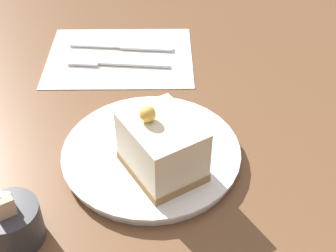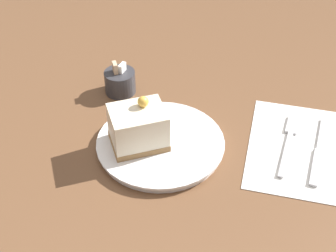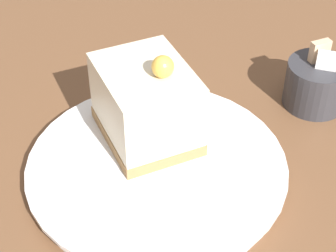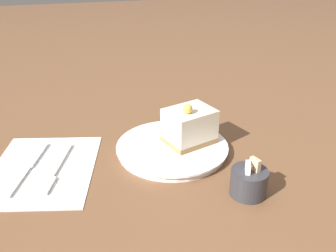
{
  "view_description": "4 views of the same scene",
  "coord_description": "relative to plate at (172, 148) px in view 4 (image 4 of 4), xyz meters",
  "views": [
    {
      "loc": [
        -0.4,
        0.12,
        0.42
      ],
      "look_at": [
        0.01,
        0.02,
        0.07
      ],
      "focal_mm": 50.0,
      "sensor_mm": 36.0,
      "label": 1
    },
    {
      "loc": [
        0.05,
        -0.58,
        0.57
      ],
      "look_at": [
        0.04,
        0.03,
        0.06
      ],
      "focal_mm": 50.0,
      "sensor_mm": 36.0,
      "label": 2
    },
    {
      "loc": [
        0.38,
        0.01,
        0.36
      ],
      "look_at": [
        0.03,
        0.05,
        0.06
      ],
      "focal_mm": 60.0,
      "sensor_mm": 36.0,
      "label": 3
    },
    {
      "loc": [
        0.21,
        0.68,
        0.4
      ],
      "look_at": [
        0.04,
        0.05,
        0.07
      ],
      "focal_mm": 40.0,
      "sensor_mm": 36.0,
      "label": 4
    }
  ],
  "objects": [
    {
      "name": "sugar_bowl",
      "position": [
        -0.09,
        0.17,
        0.02
      ],
      "size": [
        0.06,
        0.06,
        0.07
      ],
      "color": "#333338",
      "rests_on": "ground_plane"
    },
    {
      "name": "ground_plane",
      "position": [
        -0.03,
        -0.04,
        -0.01
      ],
      "size": [
        4.0,
        4.0,
        0.0
      ],
      "primitive_type": "plane",
      "color": "brown"
    },
    {
      "name": "knife",
      "position": [
        0.28,
        -0.02,
        -0.0
      ],
      "size": [
        0.07,
        0.18,
        0.0
      ],
      "rotation": [
        0.0,
        0.0,
        -0.32
      ],
      "color": "silver",
      "rests_on": "napkin"
    },
    {
      "name": "cake_slice",
      "position": [
        -0.04,
        -0.01,
        0.04
      ],
      "size": [
        0.11,
        0.1,
        0.09
      ],
      "rotation": [
        0.0,
        0.0,
        0.32
      ],
      "color": "#9E7547",
      "rests_on": "plate"
    },
    {
      "name": "fork",
      "position": [
        0.23,
        0.02,
        -0.0
      ],
      "size": [
        0.07,
        0.17,
        0.0
      ],
      "rotation": [
        0.0,
        0.0,
        -0.32
      ],
      "color": "silver",
      "rests_on": "napkin"
    },
    {
      "name": "plate",
      "position": [
        0.0,
        0.0,
        0.0
      ],
      "size": [
        0.23,
        0.23,
        0.02
      ],
      "color": "white",
      "rests_on": "ground_plane"
    },
    {
      "name": "napkin",
      "position": [
        0.26,
        -0.0,
        -0.01
      ],
      "size": [
        0.24,
        0.28,
        0.0
      ],
      "rotation": [
        0.0,
        0.0,
        -0.23
      ],
      "color": "white",
      "rests_on": "ground_plane"
    }
  ]
}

